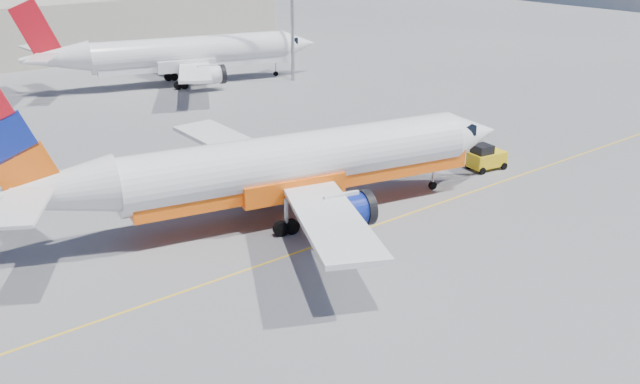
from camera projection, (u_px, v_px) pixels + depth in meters
ground at (388, 248)px, 43.07m from camera, size 240.00×240.00×0.00m
taxi_line at (356, 232)px, 45.25m from camera, size 70.00×0.15×0.01m
terminal_main at (41, 30)px, 99.07m from camera, size 70.00×14.00×8.00m
main_jet at (284, 166)px, 46.18m from camera, size 36.03×27.71×10.87m
second_jet at (182, 54)px, 84.01m from camera, size 35.41×27.04×10.70m
gse_tug at (486, 157)px, 56.17m from camera, size 3.15×2.21×2.09m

